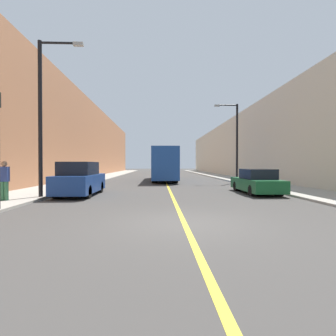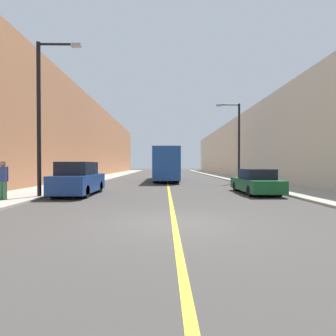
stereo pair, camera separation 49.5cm
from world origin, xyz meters
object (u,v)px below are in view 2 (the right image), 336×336
at_px(bus, 166,164).
at_px(street_lamp_left, 42,110).
at_px(parked_suv_left, 79,180).
at_px(car_right_near, 256,182).
at_px(pedestrian, 3,180).
at_px(street_lamp_right, 237,138).

relative_size(bus, street_lamp_left, 1.49).
distance_m(parked_suv_left, car_right_near, 10.31).
xyz_separation_m(car_right_near, pedestrian, (-12.86, -3.36, 0.37)).
bearing_deg(bus, street_lamp_left, -113.57).
distance_m(bus, pedestrian, 17.81).
xyz_separation_m(bus, street_lamp_right, (6.66, -3.61, 2.47)).
xyz_separation_m(street_lamp_left, street_lamp_right, (13.08, 11.10, -0.27)).
bearing_deg(bus, street_lamp_right, -28.43).
height_order(bus, street_lamp_left, street_lamp_left).
distance_m(car_right_near, street_lamp_right, 9.91).
height_order(car_right_near, street_lamp_right, street_lamp_right).
bearing_deg(pedestrian, car_right_near, 14.65).
relative_size(street_lamp_left, pedestrian, 4.42).
xyz_separation_m(car_right_near, street_lamp_left, (-11.68, -1.97, 3.87)).
xyz_separation_m(bus, car_right_near, (5.26, -12.73, -1.13)).
relative_size(car_right_near, street_lamp_right, 0.63).
height_order(street_lamp_left, street_lamp_right, street_lamp_left).
relative_size(bus, car_right_near, 2.52).
relative_size(street_lamp_right, pedestrian, 4.13).
bearing_deg(parked_suv_left, street_lamp_right, 39.87).
bearing_deg(street_lamp_right, street_lamp_left, -139.69).
height_order(parked_suv_left, car_right_near, parked_suv_left).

